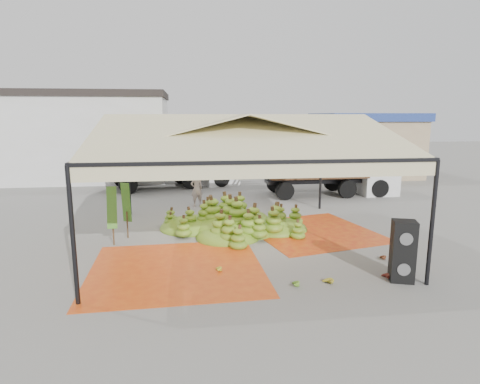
{
  "coord_description": "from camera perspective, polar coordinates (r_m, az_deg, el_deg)",
  "views": [
    {
      "loc": [
        -1.57,
        -12.36,
        3.98
      ],
      "look_at": [
        0.2,
        1.5,
        1.3
      ],
      "focal_mm": 30.0,
      "sensor_mm": 36.0,
      "label": 1
    }
  ],
  "objects": [
    {
      "name": "ground",
      "position": [
        13.08,
        -0.04,
        -6.86
      ],
      "size": [
        90.0,
        90.0,
        0.0
      ],
      "primitive_type": "plane",
      "color": "slate",
      "rests_on": "ground"
    },
    {
      "name": "truck_right",
      "position": [
        20.85,
        13.39,
        3.42
      ],
      "size": [
        6.59,
        2.39,
        2.25
      ],
      "rotation": [
        0.0,
        0.0,
        0.02
      ],
      "color": "#4A3218",
      "rests_on": "ground"
    },
    {
      "name": "hand_yellow_b",
      "position": [
        10.57,
        -3.44,
        -10.78
      ],
      "size": [
        0.4,
        0.34,
        0.17
      ],
      "primitive_type": "ellipsoid",
      "rotation": [
        0.0,
        0.0,
        0.09
      ],
      "color": "gold",
      "rests_on": "ground"
    },
    {
      "name": "hanging_bunches",
      "position": [
        12.31,
        11.6,
        4.29
      ],
      "size": [
        3.24,
        0.24,
        0.2
      ],
      "color": "#457618",
      "rests_on": "ground"
    },
    {
      "name": "banana_leaves",
      "position": [
        13.59,
        -16.07,
        -6.61
      ],
      "size": [
        0.96,
        1.36,
        3.7
      ],
      "primitive_type": null,
      "color": "#29721E",
      "rests_on": "ground"
    },
    {
      "name": "canopy_tent",
      "position": [
        12.47,
        -0.04,
        7.73
      ],
      "size": [
        8.1,
        8.1,
        4.0
      ],
      "color": "black",
      "rests_on": "ground"
    },
    {
      "name": "truck_left",
      "position": [
        22.85,
        -8.55,
        4.47
      ],
      "size": [
        7.4,
        4.32,
        2.41
      ],
      "rotation": [
        0.0,
        0.0,
        0.29
      ],
      "color": "#483318",
      "rests_on": "ground"
    },
    {
      "name": "speaker_stack",
      "position": [
        10.54,
        22.15,
        -7.79
      ],
      "size": [
        0.66,
        0.62,
        1.51
      ],
      "rotation": [
        0.0,
        0.0,
        -0.31
      ],
      "color": "black",
      "rests_on": "ground"
    },
    {
      "name": "building_tan",
      "position": [
        27.93,
        17.33,
        6.47
      ],
      "size": [
        6.3,
        5.3,
        4.1
      ],
      "color": "tan",
      "rests_on": "ground"
    },
    {
      "name": "hand_red_b",
      "position": [
        10.72,
        19.76,
        -11.03
      ],
      "size": [
        0.47,
        0.39,
        0.2
      ],
      "primitive_type": "ellipsoid",
      "rotation": [
        0.0,
        0.0,
        -0.09
      ],
      "color": "#5A1E14",
      "rests_on": "ground"
    },
    {
      "name": "hand_green",
      "position": [
        9.78,
        7.5,
        -12.66
      ],
      "size": [
        0.46,
        0.39,
        0.19
      ],
      "primitive_type": "ellipsoid",
      "rotation": [
        0.0,
        0.0,
        -0.13
      ],
      "color": "#3D7D1A",
      "rests_on": "ground"
    },
    {
      "name": "hand_yellow_a",
      "position": [
        10.01,
        12.2,
        -12.22
      ],
      "size": [
        0.54,
        0.5,
        0.2
      ],
      "primitive_type": "ellipsoid",
      "rotation": [
        0.0,
        0.0,
        0.38
      ],
      "color": "#AC8122",
      "rests_on": "ground"
    },
    {
      "name": "tarp_right",
      "position": [
        14.23,
        10.28,
        -5.54
      ],
      "size": [
        4.81,
        4.95,
        0.01
      ],
      "primitive_type": "cube",
      "rotation": [
        0.0,
        0.0,
        0.23
      ],
      "color": "#CE6313",
      "rests_on": "ground"
    },
    {
      "name": "hand_red_a",
      "position": [
        12.04,
        19.35,
        -8.65
      ],
      "size": [
        0.43,
        0.38,
        0.17
      ],
      "primitive_type": "ellipsoid",
      "rotation": [
        0.0,
        0.0,
        -0.21
      ],
      "color": "#5C2615",
      "rests_on": "ground"
    },
    {
      "name": "vendor",
      "position": [
        17.81,
        -6.19,
        0.43
      ],
      "size": [
        0.66,
        0.56,
        1.55
      ],
      "primitive_type": "imported",
      "rotation": [
        0.0,
        0.0,
        3.54
      ],
      "color": "gray",
      "rests_on": "ground"
    },
    {
      "name": "building_white",
      "position": [
        27.7,
        -25.19,
        7.22
      ],
      "size": [
        14.3,
        6.3,
        5.4
      ],
      "color": "silver",
      "rests_on": "ground"
    },
    {
      "name": "banana_heap",
      "position": [
        14.12,
        -0.52,
        -3.08
      ],
      "size": [
        5.77,
        4.9,
        1.16
      ],
      "primitive_type": "ellipsoid",
      "rotation": [
        0.0,
        0.0,
        -0.09
      ],
      "color": "#54811B",
      "rests_on": "ground"
    },
    {
      "name": "tarp_left",
      "position": [
        10.87,
        -8.98,
        -10.73
      ],
      "size": [
        4.62,
        4.42,
        0.01
      ],
      "primitive_type": "cube",
      "rotation": [
        0.0,
        0.0,
        0.04
      ],
      "color": "#D55514",
      "rests_on": "ground"
    }
  ]
}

